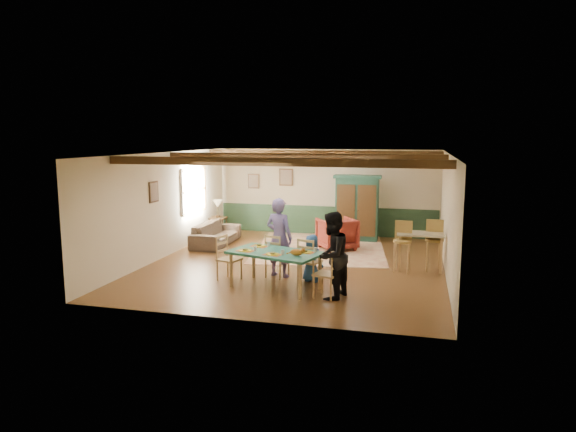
% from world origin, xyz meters
% --- Properties ---
extents(floor, '(8.00, 8.00, 0.00)m').
position_xyz_m(floor, '(0.00, 0.00, 0.00)').
color(floor, '#523017').
rests_on(floor, ground).
extents(wall_back, '(7.00, 0.02, 2.70)m').
position_xyz_m(wall_back, '(0.00, 4.00, 1.35)').
color(wall_back, beige).
rests_on(wall_back, floor).
extents(wall_left, '(0.02, 8.00, 2.70)m').
position_xyz_m(wall_left, '(-3.50, 0.00, 1.35)').
color(wall_left, beige).
rests_on(wall_left, floor).
extents(wall_right, '(0.02, 8.00, 2.70)m').
position_xyz_m(wall_right, '(3.50, 0.00, 1.35)').
color(wall_right, beige).
rests_on(wall_right, floor).
extents(ceiling, '(7.00, 8.00, 0.02)m').
position_xyz_m(ceiling, '(0.00, 0.00, 2.70)').
color(ceiling, silver).
rests_on(ceiling, wall_back).
extents(wainscot_back, '(6.95, 0.03, 0.90)m').
position_xyz_m(wainscot_back, '(0.00, 3.98, 0.45)').
color(wainscot_back, '#1E3722').
rests_on(wainscot_back, floor).
extents(ceiling_beam_front, '(6.95, 0.16, 0.16)m').
position_xyz_m(ceiling_beam_front, '(0.00, -2.30, 2.61)').
color(ceiling_beam_front, '#33210E').
rests_on(ceiling_beam_front, ceiling).
extents(ceiling_beam_mid, '(6.95, 0.16, 0.16)m').
position_xyz_m(ceiling_beam_mid, '(0.00, 0.40, 2.61)').
color(ceiling_beam_mid, '#33210E').
rests_on(ceiling_beam_mid, ceiling).
extents(ceiling_beam_back, '(6.95, 0.16, 0.16)m').
position_xyz_m(ceiling_beam_back, '(0.00, 3.00, 2.61)').
color(ceiling_beam_back, '#33210E').
rests_on(ceiling_beam_back, ceiling).
extents(window_left, '(0.06, 1.60, 1.30)m').
position_xyz_m(window_left, '(-3.47, 1.70, 1.55)').
color(window_left, white).
rests_on(window_left, wall_left).
extents(picture_left_wall, '(0.04, 0.42, 0.52)m').
position_xyz_m(picture_left_wall, '(-3.47, -0.60, 1.75)').
color(picture_left_wall, gray).
rests_on(picture_left_wall, wall_left).
extents(picture_back_a, '(0.45, 0.04, 0.55)m').
position_xyz_m(picture_back_a, '(-1.30, 3.97, 1.80)').
color(picture_back_a, gray).
rests_on(picture_back_a, wall_back).
extents(picture_back_b, '(0.38, 0.04, 0.48)m').
position_xyz_m(picture_back_b, '(-2.40, 3.97, 1.65)').
color(picture_back_b, gray).
rests_on(picture_back_b, wall_back).
extents(dining_table, '(2.06, 1.50, 0.77)m').
position_xyz_m(dining_table, '(0.04, -2.07, 0.38)').
color(dining_table, '#206651').
rests_on(dining_table, floor).
extents(dining_chair_far_left, '(0.54, 0.55, 0.97)m').
position_xyz_m(dining_chair_far_left, '(-0.14, -1.25, 0.49)').
color(dining_chair_far_left, tan).
rests_on(dining_chair_far_left, floor).
extents(dining_chair_far_right, '(0.54, 0.55, 0.97)m').
position_xyz_m(dining_chair_far_right, '(0.65, -1.48, 0.49)').
color(dining_chair_far_right, tan).
rests_on(dining_chair_far_right, floor).
extents(dining_chair_end_left, '(0.55, 0.54, 0.97)m').
position_xyz_m(dining_chair_end_left, '(-1.09, -1.74, 0.49)').
color(dining_chair_end_left, tan).
rests_on(dining_chair_end_left, floor).
extents(dining_chair_end_right, '(0.55, 0.54, 0.97)m').
position_xyz_m(dining_chair_end_right, '(1.17, -2.40, 0.49)').
color(dining_chair_end_right, tan).
rests_on(dining_chair_end_right, floor).
extents(person_man, '(0.74, 0.59, 1.77)m').
position_xyz_m(person_man, '(-0.12, -1.17, 0.88)').
color(person_man, '#62528E').
rests_on(person_man, floor).
extents(person_woman, '(0.85, 0.97, 1.69)m').
position_xyz_m(person_woman, '(1.27, -2.43, 0.85)').
color(person_woman, black).
rests_on(person_woman, floor).
extents(person_child, '(0.58, 0.46, 1.03)m').
position_xyz_m(person_child, '(0.67, -1.40, 0.52)').
color(person_child, '#255195').
rests_on(person_child, floor).
extents(cat, '(0.39, 0.24, 0.18)m').
position_xyz_m(cat, '(0.56, -2.33, 0.86)').
color(cat, orange).
rests_on(cat, dining_table).
extents(place_setting_near_left, '(0.48, 0.41, 0.11)m').
position_xyz_m(place_setting_near_left, '(-0.57, -2.16, 0.82)').
color(place_setting_near_left, yellow).
rests_on(place_setting_near_left, dining_table).
extents(place_setting_near_center, '(0.48, 0.41, 0.11)m').
position_xyz_m(place_setting_near_center, '(0.07, -2.34, 0.82)').
color(place_setting_near_center, yellow).
rests_on(place_setting_near_center, dining_table).
extents(place_setting_far_left, '(0.48, 0.41, 0.11)m').
position_xyz_m(place_setting_far_left, '(-0.42, -1.66, 0.82)').
color(place_setting_far_left, yellow).
rests_on(place_setting_far_left, dining_table).
extents(place_setting_far_right, '(0.48, 0.41, 0.11)m').
position_xyz_m(place_setting_far_right, '(0.66, -1.98, 0.82)').
color(place_setting_far_right, yellow).
rests_on(place_setting_far_right, dining_table).
extents(area_rug, '(4.05, 4.61, 0.01)m').
position_xyz_m(area_rug, '(0.21, 1.92, 0.01)').
color(area_rug, beige).
rests_on(area_rug, floor).
extents(armoire, '(1.40, 0.58, 1.96)m').
position_xyz_m(armoire, '(1.07, 3.28, 0.98)').
color(armoire, '#16392C').
rests_on(armoire, floor).
extents(armchair, '(1.31, 1.32, 0.88)m').
position_xyz_m(armchair, '(0.70, 1.88, 0.44)').
color(armchair, '#501310').
rests_on(armchair, floor).
extents(sofa, '(0.90, 2.17, 0.63)m').
position_xyz_m(sofa, '(-2.81, 1.69, 0.31)').
color(sofa, '#413429').
rests_on(sofa, floor).
extents(end_table, '(0.52, 0.52, 0.60)m').
position_xyz_m(end_table, '(-3.20, 2.81, 0.30)').
color(end_table, '#33210E').
rests_on(end_table, floor).
extents(table_lamp, '(0.31, 0.31, 0.55)m').
position_xyz_m(table_lamp, '(-3.20, 2.81, 0.87)').
color(table_lamp, beige).
rests_on(table_lamp, end_table).
extents(counter_table, '(1.08, 0.65, 0.89)m').
position_xyz_m(counter_table, '(2.92, 0.16, 0.44)').
color(counter_table, beige).
rests_on(counter_table, floor).
extents(bar_stool_left, '(0.45, 0.49, 1.17)m').
position_xyz_m(bar_stool_left, '(2.52, -0.11, 0.59)').
color(bar_stool_left, '#B28E45').
rests_on(bar_stool_left, floor).
extents(bar_stool_right, '(0.42, 0.46, 1.18)m').
position_xyz_m(bar_stool_right, '(3.24, 0.20, 0.59)').
color(bar_stool_right, '#B28E45').
rests_on(bar_stool_right, floor).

